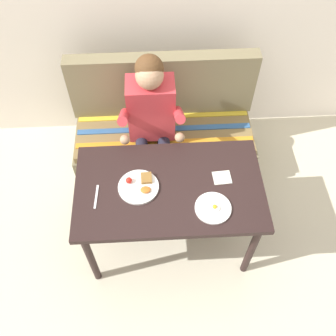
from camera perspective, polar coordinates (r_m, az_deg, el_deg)
The scene contains 8 objects.
ground_plane at distance 3.07m, azimuth 0.15°, elevation -10.16°, with size 8.00×8.00×0.00m, color beige.
table at distance 2.50m, azimuth 0.19°, elevation -3.75°, with size 1.20×0.70×0.73m.
couch at distance 3.21m, azimuth -0.60°, elevation 4.83°, with size 1.44×0.56×1.00m.
person at distance 2.79m, azimuth -2.46°, elevation 7.51°, with size 0.45×0.61×1.21m.
plate_breakfast at distance 2.43m, azimuth -4.33°, elevation -2.62°, with size 0.26×0.26×0.05m.
plate_eggs at distance 2.36m, azimuth 6.70°, elevation -5.90°, with size 0.22×0.22×0.04m.
napkin at distance 2.49m, azimuth 8.02°, elevation -1.43°, with size 0.11×0.10×0.01m, color silver.
fork at distance 2.43m, azimuth -10.59°, elevation -4.21°, with size 0.01×0.17×0.01m, color silver.
Camera 1 is at (-0.08, -1.32, 2.77)m, focal length 41.08 mm.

